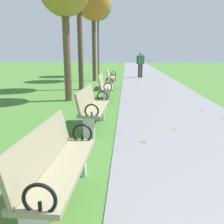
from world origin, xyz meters
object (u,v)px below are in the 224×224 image
park_bench_3 (93,107)px  tree_4 (93,2)px  park_bench_4 (105,87)px  tree_5 (98,5)px  park_bench_5 (111,78)px  park_bench_2 (57,166)px  pedestrian_walking (140,63)px

park_bench_3 → tree_4: tree_4 is taller
tree_4 → park_bench_4: bearing=-79.5°
park_bench_3 → tree_5: 12.93m
park_bench_5 → tree_4: size_ratio=0.30×
park_bench_2 → park_bench_5: size_ratio=1.00×
park_bench_2 → tree_4: 12.79m
park_bench_2 → park_bench_5: bearing=90.0°
park_bench_3 → tree_4: (-1.13, 9.34, 3.82)m
park_bench_5 → tree_4: 5.05m
park_bench_4 → pedestrian_walking: 8.23m
park_bench_2 → tree_5: tree_5 is taller
tree_4 → pedestrian_walking: (2.75, 1.95, -3.38)m
park_bench_2 → pedestrian_walking: size_ratio=1.00×
park_bench_5 → tree_5: bearing=101.4°
park_bench_3 → park_bench_5: bearing=90.0°
park_bench_2 → tree_4: size_ratio=0.30×
pedestrian_walking → tree_5: bearing=162.2°
park_bench_2 → park_bench_3: same height
tree_5 → tree_4: bearing=-88.6°
park_bench_3 → park_bench_5: size_ratio=1.00×
tree_5 → park_bench_2: bearing=-85.4°
park_bench_3 → tree_4: bearing=96.9°
park_bench_3 → park_bench_4: (0.00, 3.24, 0.00)m
park_bench_5 → pedestrian_walking: (1.61, 5.05, 0.44)m
park_bench_3 → park_bench_5: same height
park_bench_3 → tree_4: 10.16m
park_bench_5 → pedestrian_walking: 5.32m
park_bench_2 → park_bench_4: same height
park_bench_3 → pedestrian_walking: pedestrian_walking is taller
park_bench_4 → pedestrian_walking: bearing=78.7°
park_bench_4 → park_bench_3: bearing=-90.0°
park_bench_5 → park_bench_3: bearing=-90.0°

